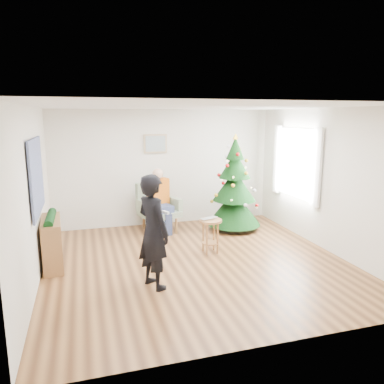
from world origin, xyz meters
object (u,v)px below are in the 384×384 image
object	(u,v)px
stool	(210,236)
standing_man	(153,232)
christmas_tree	(234,187)
console	(52,243)
armchair	(158,213)

from	to	relation	value
stool	standing_man	distance (m)	1.73
christmas_tree	console	size ratio (longest dim) A/B	2.10
stool	console	bearing A→B (deg)	176.77
armchair	standing_man	xyz separation A→B (m)	(-0.60, -2.68, 0.45)
stool	console	size ratio (longest dim) A/B	0.62
christmas_tree	stool	distance (m)	1.71
christmas_tree	standing_man	distance (m)	3.22
armchair	standing_man	distance (m)	2.79
armchair	console	distance (m)	2.53
christmas_tree	armchair	distance (m)	1.75
christmas_tree	stool	bearing A→B (deg)	-128.09
armchair	console	world-z (taller)	armchair
armchair	console	size ratio (longest dim) A/B	1.03
armchair	stool	bearing A→B (deg)	-85.55
christmas_tree	console	bearing A→B (deg)	-163.43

